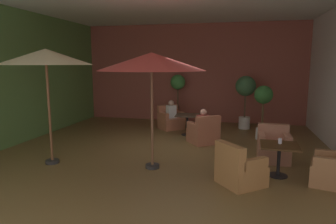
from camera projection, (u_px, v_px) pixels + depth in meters
ground_plane at (164, 154)px, 8.04m from camera, size 9.09×9.73×0.02m
wall_back_brick at (192, 73)px, 12.35m from camera, size 9.09×0.08×3.97m
wall_left_accent at (14, 77)px, 8.74m from camera, size 0.08×9.73×3.97m
cafe_table_front_left at (279, 151)px, 6.35m from camera, size 0.80×0.80×0.69m
armchair_front_left_north at (334, 171)px, 5.90m from camera, size 0.93×0.90×0.80m
armchair_front_left_east at (273, 148)px, 7.39m from camera, size 0.75×0.71×0.88m
armchair_front_left_south at (239, 170)px, 5.93m from camera, size 1.07×1.07×0.86m
cafe_table_front_right at (187, 119)px, 10.06m from camera, size 0.78×0.78×0.69m
armchair_front_right_north at (171, 120)px, 11.07m from camera, size 1.06×1.06×0.86m
armchair_front_right_east at (204, 133)px, 9.05m from camera, size 1.07×1.07×0.87m
patio_umbrella_tall_red at (152, 62)px, 6.56m from camera, size 2.39×2.39×2.62m
patio_umbrella_center_beige at (46, 58)px, 6.88m from camera, size 2.12×2.12×2.72m
potted_tree_left_corner at (178, 89)px, 12.08m from camera, size 0.60×0.60×1.94m
potted_tree_mid_left at (245, 92)px, 10.93m from camera, size 0.73×0.73×1.94m
potted_tree_mid_right at (263, 103)px, 9.39m from camera, size 0.57×0.57×1.71m
patron_blue_shirt at (171, 110)px, 10.97m from camera, size 0.39×0.38×0.66m
patron_by_window at (203, 121)px, 9.04m from camera, size 0.41×0.39×0.63m
iced_drink_cup at (280, 141)px, 6.41m from camera, size 0.08×0.08×0.11m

